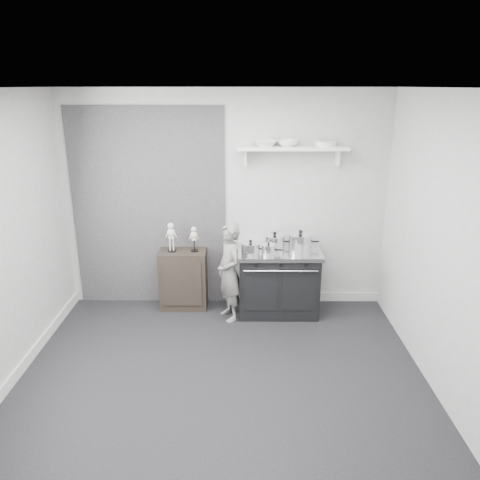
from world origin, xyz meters
name	(u,v)px	position (x,y,z in m)	size (l,w,h in m)	color
ground	(220,381)	(0.00, 0.00, 0.00)	(4.00, 4.00, 0.00)	black
room_shell	(209,213)	(-0.09, 0.15, 1.64)	(4.02, 3.62, 2.71)	#A8A8A6
wall_shelf	(292,149)	(0.80, 1.68, 2.01)	(1.30, 0.26, 0.24)	white
stove	(278,281)	(0.66, 1.48, 0.41)	(1.02, 0.64, 0.82)	black
side_cabinet	(184,279)	(-0.53, 1.61, 0.38)	(0.58, 0.34, 0.76)	black
child	(230,272)	(0.06, 1.30, 0.60)	(0.44, 0.29, 1.21)	slate
pot_front_left	(251,248)	(0.31, 1.36, 0.89)	(0.31, 0.23, 0.17)	silver
pot_back_left	(275,241)	(0.61, 1.61, 0.89)	(0.35, 0.26, 0.20)	silver
pot_back_right	(300,241)	(0.92, 1.56, 0.91)	(0.38, 0.29, 0.23)	silver
pot_front_center	(269,249)	(0.52, 1.34, 0.88)	(0.25, 0.17, 0.15)	silver
skeleton_full	(171,235)	(-0.66, 1.61, 0.97)	(0.12, 0.08, 0.42)	beige
skeleton_torso	(194,237)	(-0.38, 1.61, 0.94)	(0.10, 0.07, 0.36)	beige
bowl_large	(265,143)	(0.48, 1.67, 2.08)	(0.29, 0.29, 0.07)	white
bowl_small	(288,143)	(0.74, 1.67, 2.08)	(0.25, 0.25, 0.08)	white
plate_stack	(326,144)	(1.18, 1.67, 2.07)	(0.25, 0.25, 0.06)	white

